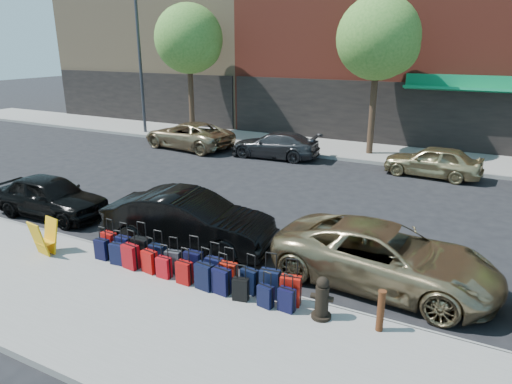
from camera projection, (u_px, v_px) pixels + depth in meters
The scene contains 40 objects.
ground at pixel (279, 216), 14.67m from camera, with size 120.00×120.00×0.00m, color black.
sidewalk_near at pixel (144, 316), 9.17m from camera, with size 60.00×4.00×0.15m, color gray.
sidewalk_far at pixel (362, 151), 23.08m from camera, with size 60.00×4.00×0.15m, color gray.
curb_near at pixel (201, 273), 10.87m from camera, with size 60.00×0.08×0.15m, color gray.
curb_far at pixel (350, 160), 21.37m from camera, with size 60.00×0.08×0.15m, color gray.
building_left at pixel (188, 5), 34.35m from camera, with size 15.00×12.12×16.00m.
tree_left at pixel (191, 41), 25.31m from camera, with size 3.80×3.80×7.27m.
tree_center at pixel (381, 40), 20.71m from camera, with size 3.80×3.80×7.27m.
streetlight at pixel (142, 55), 26.24m from camera, with size 2.59×0.18×8.00m.
suitcase_front_0 at pixel (110, 243), 11.63m from camera, with size 0.41×0.25×0.94m.
suitcase_front_1 at pixel (124, 248), 11.36m from camera, with size 0.40×0.22×0.95m.
suitcase_front_2 at pixel (141, 250), 11.13m from camera, with size 0.44×0.25×1.06m.
suitcase_front_3 at pixel (158, 256), 10.91m from camera, with size 0.40×0.24×0.95m.
suitcase_front_4 at pixel (173, 262), 10.67m from camera, with size 0.40×0.26×0.89m.
suitcase_front_5 at pixel (194, 264), 10.50m from camera, with size 0.42×0.23×0.99m.
suitcase_front_6 at pixel (214, 270), 10.25m from camera, with size 0.39×0.22×0.95m.
suitcase_front_7 at pixel (228, 275), 10.03m from camera, with size 0.40×0.24×0.94m.
suitcase_front_8 at pixel (250, 281), 9.82m from camera, with size 0.39×0.25×0.89m.
suitcase_front_9 at pixel (270, 284), 9.63m from camera, with size 0.45×0.28×1.01m.
suitcase_front_10 at pixel (291, 290), 9.36m from camera, with size 0.46×0.31×1.01m.
suitcase_back_0 at pixel (102, 249), 11.36m from camera, with size 0.36×0.22×0.84m.
suitcase_back_1 at pixel (118, 254), 11.10m from camera, with size 0.38×0.25×0.86m.
suitcase_back_2 at pixel (131, 256), 10.89m from camera, with size 0.43×0.28×0.96m.
suitcase_back_3 at pixel (150, 261), 10.70m from camera, with size 0.39×0.26×0.87m.
suitcase_back_4 at pixel (164, 267), 10.47m from camera, with size 0.34×0.20×0.80m.
suitcase_back_5 at pixel (184, 272), 10.20m from camera, with size 0.36×0.22×0.85m.
suitcase_back_6 at pixel (204, 276), 9.97m from camera, with size 0.42×0.27×0.96m.
suitcase_back_7 at pixel (221, 281), 9.79m from camera, with size 0.41×0.27×0.93m.
suitcase_back_8 at pixel (241, 289), 9.55m from camera, with size 0.36×0.26×0.79m.
suitcase_back_9 at pixel (266, 296), 9.31m from camera, with size 0.35×0.24×0.77m.
suitcase_back_10 at pixel (287, 300), 9.15m from camera, with size 0.35×0.22×0.80m.
fire_hydrant at pixel (322, 299), 8.88m from camera, with size 0.45×0.40×0.89m.
bollard at pixel (381, 310), 8.47m from camera, with size 0.15×0.15×0.84m.
display_rack at pixel (45, 237), 11.59m from camera, with size 0.58×0.62×0.91m.
car_near_0 at pixel (51, 196), 14.48m from camera, with size 1.58×3.93×1.34m, color black.
car_near_1 at pixel (189, 221), 12.24m from camera, with size 1.61×4.62×1.52m, color black.
car_near_2 at pixel (385, 256), 10.33m from camera, with size 2.32×5.03×1.40m, color #9A855E.
car_far_0 at pixel (188, 135), 23.93m from camera, with size 2.30×4.98×1.38m, color #9E8761.
car_far_1 at pixel (275, 145), 21.95m from camera, with size 1.75×4.30×1.25m, color #343336.
car_far_2 at pixel (433, 161), 18.81m from camera, with size 1.55×3.85×1.31m, color tan.
Camera 1 is at (5.65, -12.50, 5.31)m, focal length 32.00 mm.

